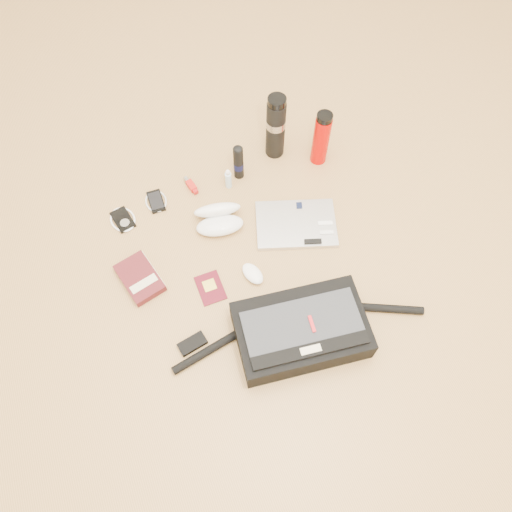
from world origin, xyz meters
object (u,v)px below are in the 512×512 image
at_px(book, 140,278).
at_px(thermos_red, 321,138).
at_px(messenger_bag, 300,330).
at_px(laptop, 296,224).
at_px(thermos_black, 276,127).

height_order(book, thermos_red, thermos_red).
height_order(messenger_bag, laptop, messenger_bag).
bearing_deg(messenger_bag, thermos_black, 80.96).
bearing_deg(laptop, messenger_bag, -93.52).
xyz_separation_m(thermos_black, thermos_red, (0.15, -0.10, -0.02)).
xyz_separation_m(messenger_bag, thermos_red, (0.39, 0.67, 0.07)).
height_order(thermos_black, thermos_red, thermos_black).
distance_m(messenger_bag, laptop, 0.45).
bearing_deg(book, thermos_red, 4.33).
bearing_deg(book, laptop, -13.30).
xyz_separation_m(messenger_bag, laptop, (0.17, 0.41, -0.05)).
bearing_deg(thermos_red, messenger_bag, -120.08).
distance_m(messenger_bag, thermos_red, 0.78).
bearing_deg(thermos_black, laptop, -100.09).
xyz_separation_m(book, thermos_red, (0.83, 0.26, 0.11)).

